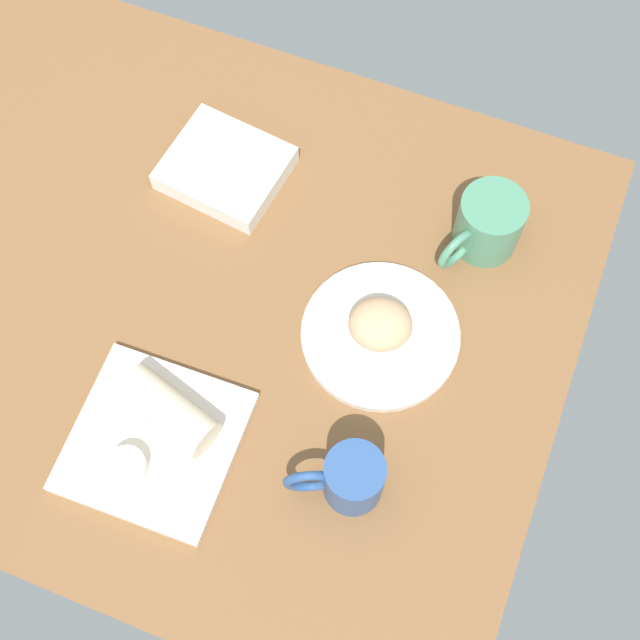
% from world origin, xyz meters
% --- Properties ---
extents(dining_table, '(1.10, 0.90, 0.04)m').
position_xyz_m(dining_table, '(0.00, 0.00, 0.02)').
color(dining_table, brown).
rests_on(dining_table, ground).
extents(round_plate, '(0.23, 0.23, 0.01)m').
position_xyz_m(round_plate, '(-0.28, -0.03, 0.05)').
color(round_plate, silver).
rests_on(round_plate, dining_table).
extents(scone_pastry, '(0.11, 0.10, 0.06)m').
position_xyz_m(scone_pastry, '(-0.28, -0.03, 0.08)').
color(scone_pastry, tan).
rests_on(scone_pastry, round_plate).
extents(square_plate, '(0.22, 0.22, 0.02)m').
position_xyz_m(square_plate, '(-0.05, 0.23, 0.05)').
color(square_plate, silver).
rests_on(square_plate, dining_table).
extents(sauce_cup, '(0.05, 0.05, 0.03)m').
position_xyz_m(sauce_cup, '(-0.04, 0.28, 0.07)').
color(sauce_cup, silver).
rests_on(sauce_cup, square_plate).
extents(breakfast_wrap, '(0.15, 0.09, 0.06)m').
position_xyz_m(breakfast_wrap, '(-0.06, 0.19, 0.08)').
color(breakfast_wrap, beige).
rests_on(breakfast_wrap, square_plate).
extents(book_stack, '(0.19, 0.17, 0.03)m').
position_xyz_m(book_stack, '(0.03, -0.20, 0.06)').
color(book_stack, silver).
rests_on(book_stack, dining_table).
extents(coffee_mug, '(0.10, 0.14, 0.10)m').
position_xyz_m(coffee_mug, '(-0.37, -0.23, 0.09)').
color(coffee_mug, '#4C8C6B').
rests_on(coffee_mug, dining_table).
extents(second_mug, '(0.12, 0.08, 0.10)m').
position_xyz_m(second_mug, '(-0.31, 0.19, 0.09)').
color(second_mug, '#2D518C').
rests_on(second_mug, dining_table).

